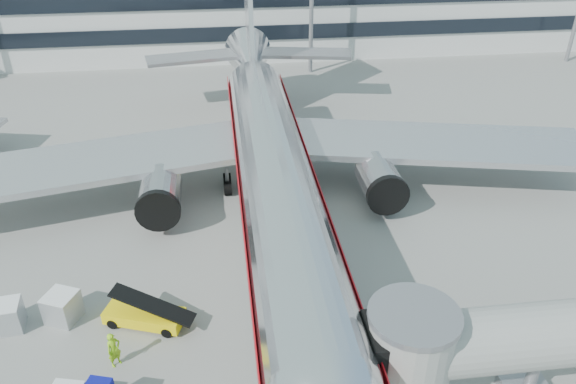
{
  "coord_description": "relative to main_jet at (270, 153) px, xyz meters",
  "views": [
    {
      "loc": [
        -3.33,
        -24.84,
        22.55
      ],
      "look_at": [
        0.66,
        6.36,
        4.0
      ],
      "focal_mm": 35.0,
      "sensor_mm": 36.0,
      "label": 1
    }
  ],
  "objects": [
    {
      "name": "ground",
      "position": [
        0.0,
        -11.72,
        -4.23
      ],
      "size": [
        180.0,
        180.0,
        0.0
      ],
      "primitive_type": "plane",
      "color": "gray",
      "rests_on": "ground"
    },
    {
      "name": "lead_in_line",
      "position": [
        0.0,
        -1.72,
        -4.23
      ],
      "size": [
        0.25,
        70.0,
        0.01
      ],
      "primitive_type": "cube",
      "color": "yellow",
      "rests_on": "ground"
    },
    {
      "name": "main_jet",
      "position": [
        0.0,
        0.0,
        0.0
      ],
      "size": [
        50.95,
        48.7,
        16.06
      ],
      "color": "silver",
      "rests_on": "ground"
    },
    {
      "name": "belt_loader",
      "position": [
        -8.34,
        -12.13,
        -3.6
      ],
      "size": [
        4.77,
        3.0,
        2.24
      ],
      "color": "yellow",
      "rests_on": "ground"
    },
    {
      "name": "cargo_container_left",
      "position": [
        -15.84,
        -11.53,
        -3.39
      ],
      "size": [
        1.75,
        1.75,
        1.68
      ],
      "color": "#B7BABE",
      "rests_on": "ground"
    },
    {
      "name": "cargo_container_right",
      "position": [
        -12.95,
        -11.17,
        -3.36
      ],
      "size": [
        2.15,
        2.15,
        1.74
      ],
      "color": "#B7BABE",
      "rests_on": "ground"
    },
    {
      "name": "ramp_worker",
      "position": [
        -9.55,
        -15.01,
        -3.2
      ],
      "size": [
        0.89,
        0.87,
        2.07
      ],
      "primitive_type": "imported",
      "rotation": [
        0.0,
        0.0,
        0.73
      ],
      "color": "#97DA17",
      "rests_on": "ground"
    }
  ]
}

